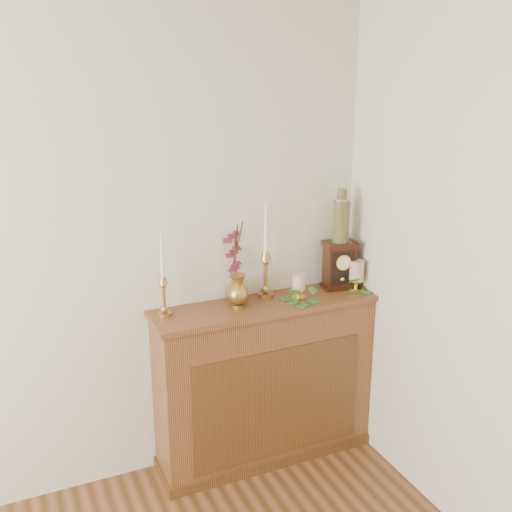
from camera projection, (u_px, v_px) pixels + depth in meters
name	position (u px, v px, depth m)	size (l,w,h in m)	color
console_shelf	(266.00, 386.00, 3.31)	(1.24, 0.34, 0.93)	brown
candlestick_left	(163.00, 290.00, 2.95)	(0.07, 0.07, 0.42)	tan
candlestick_center	(266.00, 267.00, 3.19)	(0.09, 0.09, 0.52)	tan
bud_vase	(238.00, 292.00, 3.07)	(0.11, 0.11, 0.18)	tan
ginger_jar	(234.00, 264.00, 3.15)	(0.18, 0.19, 0.45)	tan
pillar_candle_left	(299.00, 285.00, 3.19)	(0.08, 0.08, 0.15)	gold
pillar_candle_right	(356.00, 274.00, 3.32)	(0.09, 0.09, 0.18)	gold
ivy_garland	(315.00, 297.00, 3.20)	(0.49, 0.23, 0.09)	#2A6E2A
mantel_clock	(339.00, 265.00, 3.34)	(0.20, 0.15, 0.27)	#33150A
ceramic_vase	(341.00, 218.00, 3.27)	(0.09, 0.09, 0.29)	#1A3526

